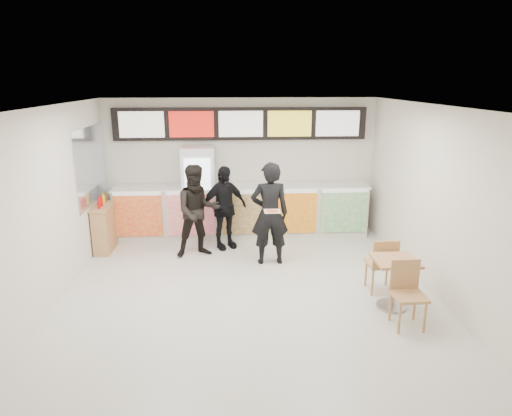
{
  "coord_description": "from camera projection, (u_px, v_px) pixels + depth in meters",
  "views": [
    {
      "loc": [
        -0.31,
        -6.62,
        3.37
      ],
      "look_at": [
        0.19,
        1.2,
        1.16
      ],
      "focal_mm": 32.0,
      "sensor_mm": 36.0,
      "label": 1
    }
  ],
  "objects": [
    {
      "name": "wall_back",
      "position": [
        241.0,
        166.0,
        10.25
      ],
      "size": [
        6.0,
        0.0,
        6.0
      ],
      "primitive_type": "plane",
      "rotation": [
        1.57,
        0.0,
        0.0
      ],
      "color": "silver",
      "rests_on": "floor"
    },
    {
      "name": "service_counter",
      "position": [
        242.0,
        211.0,
        10.11
      ],
      "size": [
        5.56,
        0.77,
        1.14
      ],
      "color": "silver",
      "rests_on": "floor"
    },
    {
      "name": "ceiling",
      "position": [
        248.0,
        107.0,
        6.48
      ],
      "size": [
        7.0,
        7.0,
        0.0
      ],
      "primitive_type": "plane",
      "rotation": [
        3.14,
        0.0,
        0.0
      ],
      "color": "white",
      "rests_on": "wall_back"
    },
    {
      "name": "wall_right",
      "position": [
        441.0,
        205.0,
        7.07
      ],
      "size": [
        0.0,
        7.0,
        7.0
      ],
      "primitive_type": "plane",
      "rotation": [
        1.57,
        0.0,
        -1.57
      ],
      "color": "silver",
      "rests_on": "floor"
    },
    {
      "name": "menu_board",
      "position": [
        241.0,
        124.0,
        9.91
      ],
      "size": [
        5.5,
        0.14,
        0.7
      ],
      "color": "black",
      "rests_on": "wall_back"
    },
    {
      "name": "cafe_table",
      "position": [
        394.0,
        274.0,
        6.88
      ],
      "size": [
        0.64,
        1.6,
        0.94
      ],
      "rotation": [
        0.0,
        0.0,
        0.01
      ],
      "color": "tan",
      "rests_on": "floor"
    },
    {
      "name": "wall_left",
      "position": [
        45.0,
        212.0,
        6.7
      ],
      "size": [
        0.0,
        7.0,
        7.0
      ],
      "primitive_type": "plane",
      "rotation": [
        1.57,
        0.0,
        1.57
      ],
      "color": "silver",
      "rests_on": "floor"
    },
    {
      "name": "pizza_slice",
      "position": [
        272.0,
        211.0,
        7.99
      ],
      "size": [
        0.36,
        0.36,
        0.02
      ],
      "color": "beige",
      "rests_on": "customer_main"
    },
    {
      "name": "customer_left",
      "position": [
        198.0,
        211.0,
        8.85
      ],
      "size": [
        1.03,
        0.89,
        1.82
      ],
      "primitive_type": "imported",
      "rotation": [
        0.0,
        0.0,
        0.25
      ],
      "color": "black",
      "rests_on": "floor"
    },
    {
      "name": "mirror_panel",
      "position": [
        91.0,
        165.0,
        8.99
      ],
      "size": [
        0.01,
        2.0,
        1.5
      ],
      "primitive_type": "cube",
      "color": "#B2B7BF",
      "rests_on": "wall_left"
    },
    {
      "name": "customer_mid",
      "position": [
        224.0,
        208.0,
        9.29
      ],
      "size": [
        1.09,
        0.82,
        1.72
      ],
      "primitive_type": "imported",
      "rotation": [
        0.0,
        0.0,
        0.46
      ],
      "color": "black",
      "rests_on": "floor"
    },
    {
      "name": "floor",
      "position": [
        249.0,
        298.0,
        7.29
      ],
      "size": [
        7.0,
        7.0,
        0.0
      ],
      "primitive_type": "plane",
      "color": "beige",
      "rests_on": "ground"
    },
    {
      "name": "customer_main",
      "position": [
        270.0,
        214.0,
        8.47
      ],
      "size": [
        0.73,
        0.49,
        1.95
      ],
      "primitive_type": "imported",
      "rotation": [
        0.0,
        0.0,
        3.18
      ],
      "color": "black",
      "rests_on": "floor"
    },
    {
      "name": "drinks_fridge",
      "position": [
        199.0,
        192.0,
        9.95
      ],
      "size": [
        0.7,
        0.67,
        2.0
      ],
      "color": "white",
      "rests_on": "floor"
    },
    {
      "name": "condiment_ledge",
      "position": [
        104.0,
        228.0,
        9.24
      ],
      "size": [
        0.34,
        0.85,
        1.13
      ],
      "color": "tan",
      "rests_on": "floor"
    }
  ]
}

